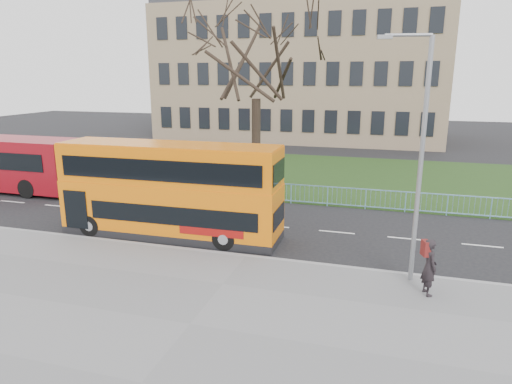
# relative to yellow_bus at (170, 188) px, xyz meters

# --- Properties ---
(ground) EXTENTS (120.00, 120.00, 0.00)m
(ground) POSITION_rel_yellow_bus_xyz_m (3.93, -0.01, -2.15)
(ground) COLOR black
(ground) RESTS_ON ground
(pavement) EXTENTS (80.00, 10.50, 0.12)m
(pavement) POSITION_rel_yellow_bus_xyz_m (3.93, -6.76, -2.09)
(pavement) COLOR slate
(pavement) RESTS_ON ground
(kerb) EXTENTS (80.00, 0.20, 0.14)m
(kerb) POSITION_rel_yellow_bus_xyz_m (3.93, -1.56, -2.08)
(kerb) COLOR gray
(kerb) RESTS_ON ground
(grass_verge) EXTENTS (80.00, 15.40, 0.08)m
(grass_verge) POSITION_rel_yellow_bus_xyz_m (3.93, 14.29, -2.11)
(grass_verge) COLOR #203915
(grass_verge) RESTS_ON ground
(guard_railing) EXTENTS (40.00, 0.12, 1.10)m
(guard_railing) POSITION_rel_yellow_bus_xyz_m (3.93, 6.59, -1.60)
(guard_railing) COLOR #7CB6DD
(guard_railing) RESTS_ON ground
(bare_tree) EXTENTS (8.99, 8.99, 12.84)m
(bare_tree) POSITION_rel_yellow_bus_xyz_m (0.93, 9.99, 4.35)
(bare_tree) COLOR black
(bare_tree) RESTS_ON grass_verge
(civic_building) EXTENTS (30.00, 15.00, 14.00)m
(civic_building) POSITION_rel_yellow_bus_xyz_m (-1.07, 34.99, 4.85)
(civic_building) COLOR #8A7457
(civic_building) RESTS_ON ground
(yellow_bus) EXTENTS (9.62, 2.43, 4.02)m
(yellow_bus) POSITION_rel_yellow_bus_xyz_m (0.00, 0.00, 0.00)
(yellow_bus) COLOR orange
(yellow_bus) RESTS_ON ground
(pedestrian) EXTENTS (0.65, 0.78, 1.84)m
(pedestrian) POSITION_rel_yellow_bus_xyz_m (10.39, -2.98, -1.12)
(pedestrian) COLOR black
(pedestrian) RESTS_ON pavement
(street_lamp) EXTENTS (1.68, 0.44, 7.95)m
(street_lamp) POSITION_rel_yellow_bus_xyz_m (9.83, -2.03, 2.33)
(street_lamp) COLOR gray
(street_lamp) RESTS_ON pavement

